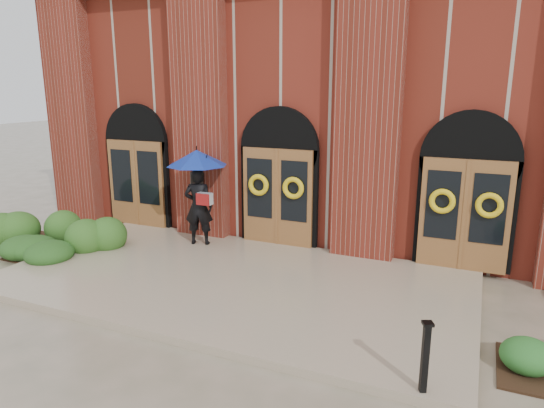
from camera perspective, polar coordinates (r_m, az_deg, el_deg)
The scene contains 7 objects.
ground at distance 10.58m, azimuth -5.22°, elevation -9.64°, with size 90.00×90.00×0.00m, color gray.
landing at distance 10.67m, azimuth -4.84°, elevation -8.98°, with size 10.00×5.30×0.15m, color tan.
church_building at distance 17.91m, azimuth 8.43°, elevation 11.42°, with size 16.20×12.53×7.00m.
man_with_umbrella at distance 12.49m, azimuth -8.74°, elevation 2.94°, with size 1.96×1.96×2.47m.
metal_post at distance 7.07m, azimuth 17.58°, elevation -16.64°, with size 0.18×0.18×1.03m.
hedge_wall_left at distance 14.23m, azimuth -24.57°, elevation -2.81°, with size 3.41×1.37×0.88m, color #2B541C.
hedge_front_left at distance 13.52m, azimuth -24.80°, elevation -4.41°, with size 1.53×1.31×0.54m, color #214818.
Camera 1 is at (4.75, -8.47, 4.20)m, focal length 32.00 mm.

